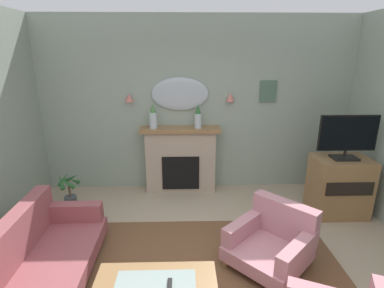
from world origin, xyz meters
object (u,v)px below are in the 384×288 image
mantel_vase_left (198,117)px  floral_couch (38,257)px  wall_mirror (180,94)px  framed_picture (268,91)px  fireplace (181,160)px  tv_cabinet (339,186)px  armchair_beside_couch (273,240)px  wall_sconce_right (230,97)px  potted_plant_small_fern (69,190)px  wall_sconce_left (129,98)px  tv_remote (170,286)px  tv_flatscreen (348,136)px  mantel_vase_centre (153,117)px

mantel_vase_left → floral_couch: size_ratio=0.23×
wall_mirror → floral_couch: wall_mirror is taller
wall_mirror → floral_couch: 3.12m
mantel_vase_left → framed_picture: bearing=8.5°
fireplace → tv_cabinet: size_ratio=1.51×
fireplace → mantel_vase_left: mantel_vase_left is taller
floral_couch → armchair_beside_couch: (2.58, 0.24, -0.01)m
wall_sconce_right → potted_plant_small_fern: wall_sconce_right is taller
fireplace → mantel_vase_left: bearing=-5.4°
wall_sconce_right → framed_picture: (0.65, 0.06, 0.09)m
wall_sconce_left → floral_couch: (-0.64, -2.31, -1.34)m
mantel_vase_left → wall_sconce_left: bearing=174.0°
wall_sconce_right → potted_plant_small_fern: size_ratio=0.25×
floral_couch → wall_mirror: bearing=57.7°
framed_picture → armchair_beside_couch: bearing=-101.0°
framed_picture → tv_cabinet: 1.88m
floral_couch → tv_cabinet: 4.12m
tv_remote → tv_cabinet: tv_cabinet is taller
framed_picture → floral_couch: (-2.99, -2.37, -1.43)m
wall_mirror → tv_flatscreen: wall_mirror is taller
wall_sconce_right → tv_remote: (-0.92, -2.90, -1.21)m
tv_remote → floral_couch: size_ratio=0.09×
fireplace → tv_remote: bearing=-91.5°
wall_sconce_left → armchair_beside_couch: (1.94, -2.07, -1.35)m
wall_sconce_left → tv_remote: (0.78, -2.90, -1.21)m
floral_couch → potted_plant_small_fern: floral_couch is taller
tv_flatscreen → wall_mirror: bearing=156.7°
wall_mirror → wall_sconce_right: size_ratio=6.86×
mantel_vase_centre → wall_sconce_right: size_ratio=3.07×
tv_flatscreen → wall_sconce_right: bearing=147.6°
armchair_beside_couch → wall_mirror: bearing=117.1°
tv_remote → fireplace: bearing=88.5°
mantel_vase_left → potted_plant_small_fern: mantel_vase_left is taller
tv_flatscreen → tv_cabinet: bearing=90.0°
framed_picture → floral_couch: framed_picture is taller
mantel_vase_left → wall_mirror: bearing=150.5°
wall_mirror → framed_picture: (1.50, 0.01, 0.04)m
fireplace → wall_mirror: wall_mirror is taller
tv_remote → armchair_beside_couch: size_ratio=0.14×
wall_sconce_right → floral_couch: bearing=-135.4°
mantel_vase_left → wall_sconce_right: (0.55, 0.12, 0.31)m
mantel_vase_centre → tv_cabinet: size_ratio=0.48×
framed_picture → armchair_beside_couch: (-0.41, -2.13, -1.44)m
mantel_vase_centre → wall_mirror: size_ratio=0.45×
floral_couch → tv_remote: bearing=-22.5°
mantel_vase_left → framed_picture: 1.28m
mantel_vase_left → wall_sconce_left: 1.20m
armchair_beside_couch → tv_flatscreen: bearing=39.5°
fireplace → floral_couch: (-1.49, -2.22, -0.25)m
framed_picture → potted_plant_small_fern: (-3.29, -0.68, -1.48)m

